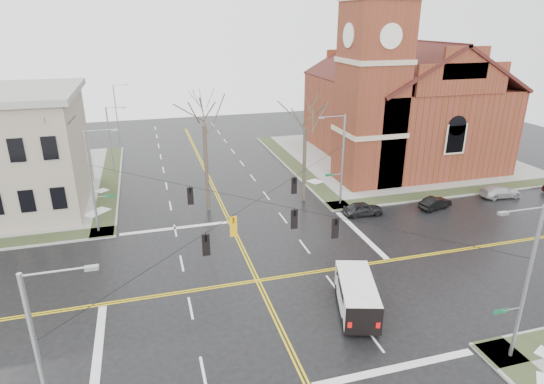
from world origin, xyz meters
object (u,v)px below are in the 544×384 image
object	(u,v)px
signal_pole_se	(525,281)
tree_ne	(305,124)
signal_pole_nw	(93,179)
streetlight_north_a	(111,138)
signal_pole_sw	(46,367)
parked_car_c	(500,192)
streetlight_north_b	(117,108)
tree_nw_near	(204,120)
cargo_van	(356,292)
signal_pole_ne	(341,158)
parked_car_a	(363,209)
parked_car_b	(435,203)
tree_nw_far	(51,135)
church	(397,95)

from	to	relation	value
signal_pole_se	tree_ne	world-z (taller)	tree_ne
signal_pole_nw	streetlight_north_a	size ratio (longest dim) A/B	1.12
signal_pole_se	streetlight_north_a	distance (m)	45.20
signal_pole_sw	parked_car_c	size ratio (longest dim) A/B	2.12
signal_pole_nw	streetlight_north_b	bearing A→B (deg)	88.95
streetlight_north_b	tree_nw_near	size ratio (longest dim) A/B	0.65
cargo_van	tree_ne	size ratio (longest dim) A/B	0.54
streetlight_north_a	tree_nw_near	distance (m)	17.45
signal_pole_ne	parked_car_a	world-z (taller)	signal_pole_ne
signal_pole_se	streetlight_north_a	bearing A→B (deg)	119.09
signal_pole_sw	parked_car_a	xyz separation A→B (m)	(23.86, 20.08, -4.30)
cargo_van	tree_ne	bearing A→B (deg)	97.85
parked_car_a	parked_car_b	world-z (taller)	parked_car_a
parked_car_a	tree_ne	xyz separation A→B (m)	(-4.26, 4.89, 7.43)
signal_pole_se	streetlight_north_b	xyz separation A→B (m)	(-21.97, 59.50, -0.48)
signal_pole_nw	parked_car_a	distance (m)	24.42
signal_pole_ne	signal_pole_sw	distance (m)	32.28
signal_pole_sw	parked_car_b	world-z (taller)	signal_pole_sw
signal_pole_ne	signal_pole_sw	world-z (taller)	same
signal_pole_ne	parked_car_a	bearing A→B (deg)	-67.47
signal_pole_sw	signal_pole_ne	bearing A→B (deg)	45.45
cargo_van	tree_nw_near	size ratio (longest dim) A/B	0.49
signal_pole_sw	signal_pole_nw	bearing A→B (deg)	90.00
signal_pole_sw	parked_car_a	world-z (taller)	signal_pole_sw
signal_pole_nw	tree_nw_near	xyz separation A→B (m)	(9.86, 2.35, 3.96)
parked_car_b	parked_car_c	bearing A→B (deg)	-100.51
streetlight_north_b	tree_ne	distance (m)	39.55
parked_car_b	signal_pole_ne	bearing A→B (deg)	52.88
signal_pole_nw	tree_ne	world-z (taller)	tree_ne
tree_nw_far	signal_pole_ne	bearing A→B (deg)	-5.77
signal_pole_se	cargo_van	distance (m)	9.63
tree_nw_near	signal_pole_se	bearing A→B (deg)	-63.24
signal_pole_sw	cargo_van	distance (m)	18.15
cargo_van	tree_nw_far	bearing A→B (deg)	152.99
streetlight_north_a	tree_nw_far	bearing A→B (deg)	-105.10
signal_pole_ne	signal_pole_nw	world-z (taller)	same
signal_pole_nw	streetlight_north_a	xyz separation A→B (m)	(0.67, 16.50, -0.48)
church	signal_pole_sw	size ratio (longest dim) A/B	3.06
tree_ne	signal_pole_ne	bearing A→B (deg)	-32.86
signal_pole_ne	parked_car_c	bearing A→B (deg)	-8.74
parked_car_c	signal_pole_se	bearing A→B (deg)	144.10
tree_ne	cargo_van	bearing A→B (deg)	-99.37
parked_car_b	signal_pole_se	bearing A→B (deg)	139.92
parked_car_c	tree_ne	bearing A→B (deg)	81.50
cargo_van	parked_car_b	size ratio (longest dim) A/B	1.67
signal_pole_ne	cargo_van	xyz separation A→B (m)	(-6.10, -16.51, -3.69)
parked_car_b	tree_nw_far	size ratio (longest dim) A/B	0.31
church	tree_nw_far	size ratio (longest dim) A/B	2.39
tree_nw_near	tree_ne	bearing A→B (deg)	-2.26
streetlight_north_a	tree_nw_near	xyz separation A→B (m)	(9.19, -14.15, 4.44)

